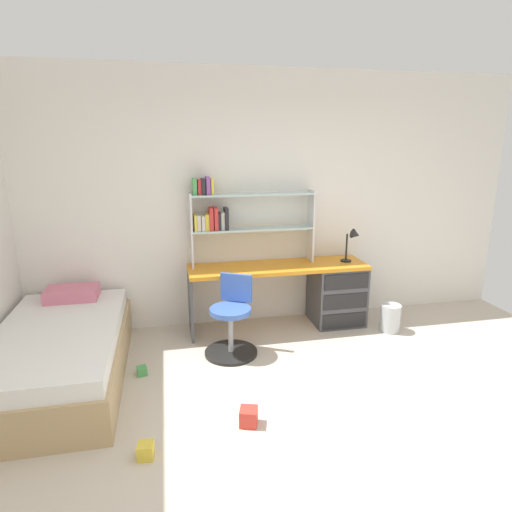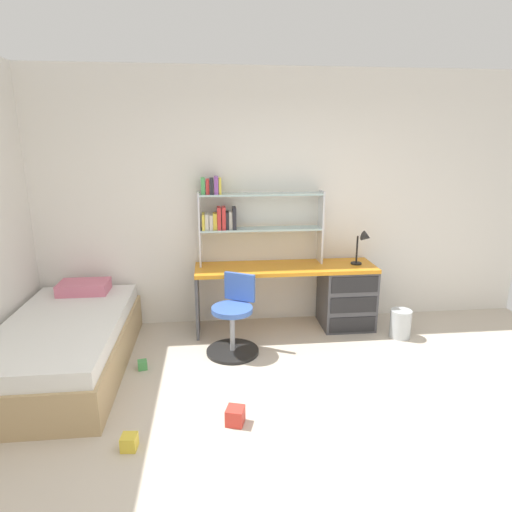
{
  "view_description": "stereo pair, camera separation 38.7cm",
  "coord_description": "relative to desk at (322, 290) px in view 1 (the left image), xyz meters",
  "views": [
    {
      "loc": [
        -1.02,
        -2.23,
        2.03
      ],
      "look_at": [
        -0.25,
        1.44,
        1.04
      ],
      "focal_mm": 30.32,
      "sensor_mm": 36.0,
      "label": 1
    },
    {
      "loc": [
        -0.64,
        -2.29,
        2.03
      ],
      "look_at": [
        -0.25,
        1.44,
        1.04
      ],
      "focal_mm": 30.32,
      "sensor_mm": 36.0,
      "label": 2
    }
  ],
  "objects": [
    {
      "name": "desk",
      "position": [
        0.0,
        0.0,
        0.0
      ],
      "size": [
        1.96,
        0.53,
        0.72
      ],
      "color": "orange",
      "rests_on": "ground_plane"
    },
    {
      "name": "desk_lamp",
      "position": [
        0.33,
        -0.03,
        0.57
      ],
      "size": [
        0.2,
        0.17,
        0.38
      ],
      "color": "black",
      "rests_on": "desk"
    },
    {
      "name": "ground_plane",
      "position": [
        -0.67,
        -2.15,
        -0.41
      ],
      "size": [
        6.06,
        5.87,
        0.02
      ],
      "primitive_type": "cube",
      "color": "beige"
    },
    {
      "name": "toy_block_green_2",
      "position": [
        -1.97,
        -0.77,
        -0.36
      ],
      "size": [
        0.1,
        0.1,
        0.08
      ],
      "primitive_type": "cube",
      "rotation": [
        0.0,
        0.0,
        0.22
      ],
      "color": "#479E51",
      "rests_on": "ground_plane"
    },
    {
      "name": "bookshelf_hutch",
      "position": [
        -0.98,
        0.15,
        0.88
      ],
      "size": [
        1.35,
        0.22,
        0.96
      ],
      "color": "silver",
      "rests_on": "desk"
    },
    {
      "name": "bed_platform",
      "position": [
        -2.65,
        -0.7,
        -0.15
      ],
      "size": [
        1.05,
        1.97,
        0.61
      ],
      "color": "tan",
      "rests_on": "ground_plane"
    },
    {
      "name": "toy_block_yellow_0",
      "position": [
        -1.9,
        -1.85,
        -0.35
      ],
      "size": [
        0.11,
        0.11,
        0.1
      ],
      "primitive_type": "cube",
      "rotation": [
        0.0,
        0.0,
        1.47
      ],
      "color": "gold",
      "rests_on": "ground_plane"
    },
    {
      "name": "toy_block_red_1",
      "position": [
        -1.17,
        -1.65,
        -0.34
      ],
      "size": [
        0.16,
        0.16,
        0.13
      ],
      "primitive_type": "cube",
      "rotation": [
        0.0,
        0.0,
        1.28
      ],
      "color": "red",
      "rests_on": "ground_plane"
    },
    {
      "name": "waste_bin",
      "position": [
        0.67,
        -0.36,
        -0.25
      ],
      "size": [
        0.22,
        0.22,
        0.3
      ],
      "primitive_type": "cylinder",
      "color": "silver",
      "rests_on": "ground_plane"
    },
    {
      "name": "room_shell",
      "position": [
        -1.93,
        -0.9,
        0.99
      ],
      "size": [
        6.06,
        5.87,
        2.79
      ],
      "color": "white",
      "rests_on": "ground_plane"
    },
    {
      "name": "swivel_chair",
      "position": [
        -1.11,
        -0.51,
        -0.1
      ],
      "size": [
        0.52,
        0.52,
        0.77
      ],
      "color": "black",
      "rests_on": "ground_plane"
    }
  ]
}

